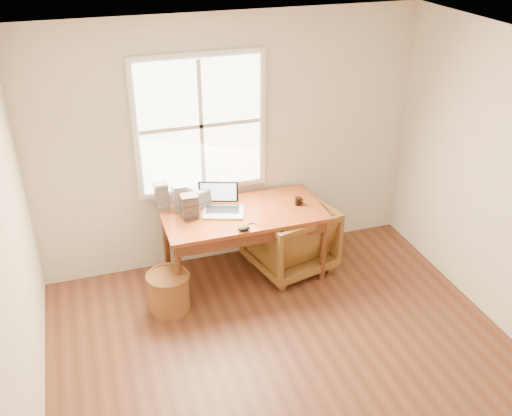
{
  "coord_description": "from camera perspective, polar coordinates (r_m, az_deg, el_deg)",
  "views": [
    {
      "loc": [
        -1.41,
        -2.95,
        3.48
      ],
      "look_at": [
        0.09,
        1.65,
        0.86
      ],
      "focal_mm": 40.0,
      "sensor_mm": 36.0,
      "label": 1
    }
  ],
  "objects": [
    {
      "name": "cd_stack_b",
      "position": [
        5.55,
        -6.65,
        0.18
      ],
      "size": [
        0.16,
        0.14,
        0.24
      ],
      "primitive_type": "cube",
      "rotation": [
        0.0,
        0.0,
        0.06
      ],
      "color": "black",
      "rests_on": "desk"
    },
    {
      "name": "wicker_stool",
      "position": [
        5.54,
        -8.69,
        -8.31
      ],
      "size": [
        0.46,
        0.46,
        0.39
      ],
      "primitive_type": "cylinder",
      "rotation": [
        0.0,
        0.0,
        -0.2
      ],
      "color": "brown",
      "rests_on": "room_shell"
    },
    {
      "name": "room_shell",
      "position": [
        4.04,
        5.11,
        -4.04
      ],
      "size": [
        4.04,
        4.54,
        2.64
      ],
      "color": "brown",
      "rests_on": "ground"
    },
    {
      "name": "desk",
      "position": [
        5.67,
        -1.29,
        -0.57
      ],
      "size": [
        1.6,
        0.8,
        0.04
      ],
      "primitive_type": "cube",
      "color": "brown",
      "rests_on": "room_shell"
    },
    {
      "name": "armchair",
      "position": [
        6.0,
        3.36,
        -2.87
      ],
      "size": [
        0.95,
        0.97,
        0.73
      ],
      "primitive_type": "imported",
      "rotation": [
        0.0,
        0.0,
        3.38
      ],
      "color": "brown",
      "rests_on": "room_shell"
    },
    {
      "name": "cd_stack_d",
      "position": [
        5.75,
        -5.46,
        1.05
      ],
      "size": [
        0.19,
        0.17,
        0.19
      ],
      "primitive_type": "cube",
      "rotation": [
        0.0,
        0.0,
        0.33
      ],
      "color": "#B2B7BE",
      "rests_on": "desk"
    },
    {
      "name": "coffee_mug",
      "position": [
        5.79,
        4.27,
        0.68
      ],
      "size": [
        0.09,
        0.09,
        0.08
      ],
      "primitive_type": "cylinder",
      "rotation": [
        0.0,
        0.0,
        -0.25
      ],
      "color": "black",
      "rests_on": "desk"
    },
    {
      "name": "cd_stack_c",
      "position": [
        5.72,
        -9.41,
        1.14
      ],
      "size": [
        0.13,
        0.12,
        0.29
      ],
      "primitive_type": "cube",
      "rotation": [
        0.0,
        0.0,
        0.03
      ],
      "color": "#9B9BA8",
      "rests_on": "desk"
    },
    {
      "name": "laptop",
      "position": [
        5.58,
        -3.32,
        0.77
      ],
      "size": [
        0.49,
        0.5,
        0.29
      ],
      "primitive_type": null,
      "rotation": [
        0.0,
        0.0,
        -0.32
      ],
      "color": "#ACAEB3",
      "rests_on": "desk"
    },
    {
      "name": "mouse",
      "position": [
        5.34,
        -1.25,
        -2.09
      ],
      "size": [
        0.12,
        0.08,
        0.04
      ],
      "primitive_type": "ellipsoid",
      "rotation": [
        0.0,
        0.0,
        -0.13
      ],
      "color": "black",
      "rests_on": "desk"
    },
    {
      "name": "cd_stack_a",
      "position": [
        5.68,
        -7.59,
        1.07
      ],
      "size": [
        0.15,
        0.13,
        0.28
      ],
      "primitive_type": "cube",
      "rotation": [
        0.0,
        0.0,
        -0.02
      ],
      "color": "#A8ADB3",
      "rests_on": "desk"
    }
  ]
}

